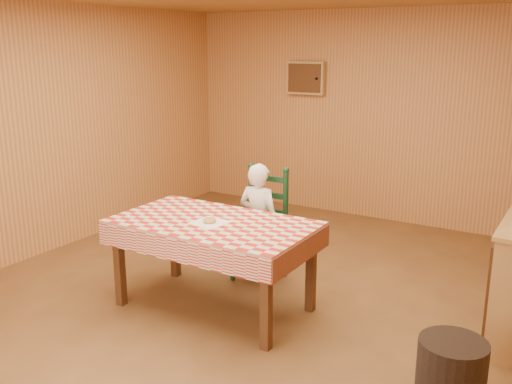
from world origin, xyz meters
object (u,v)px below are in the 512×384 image
seated_child (259,222)px  storage_bin (451,372)px  dining_table (213,231)px  ladder_chair (262,227)px

seated_child → storage_bin: seated_child is taller
dining_table → seated_child: bearing=90.0°
dining_table → ladder_chair: (-0.00, 0.79, -0.18)m
ladder_chair → storage_bin: ladder_chair is taller
ladder_chair → seated_child: bearing=-90.0°
dining_table → ladder_chair: bearing=90.0°
dining_table → storage_bin: 2.11m
ladder_chair → storage_bin: size_ratio=2.55×
dining_table → storage_bin: bearing=-9.5°
seated_child → dining_table: bearing=90.0°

